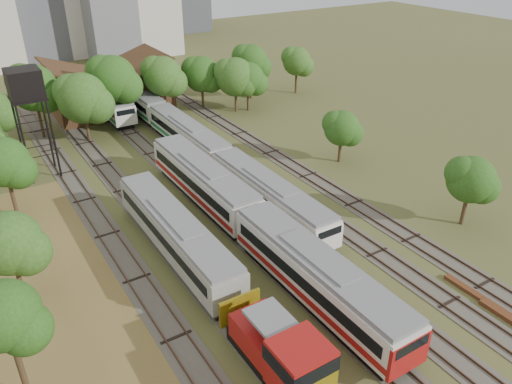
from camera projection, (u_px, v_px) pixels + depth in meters
ground at (427, 367)px, 30.53m from camera, size 240.00×240.00×0.00m
tracks at (221, 201)px, 48.83m from camera, size 24.60×80.00×0.19m
railcar_red_set at (252, 223)px, 41.38m from camera, size 3.18×34.58×3.94m
railcar_green_set at (188, 136)px, 58.87m from camera, size 2.83×52.08×3.49m
railcar_rear at (107, 101)px, 70.38m from camera, size 2.90×16.08×3.59m
shunter_locomotive at (283, 354)px, 28.85m from camera, size 3.07×8.13×4.01m
old_grey_coach at (176, 234)px, 40.00m from camera, size 2.96×18.00×3.66m
water_tower at (25, 87)px, 49.39m from camera, size 3.33×3.33×11.51m
rail_pile_far at (497, 309)px, 34.97m from camera, size 0.55×8.76×0.28m
maintenance_shed at (109, 90)px, 71.89m from camera, size 16.45×11.55×7.58m
tree_band_left at (22, 254)px, 32.54m from camera, size 7.20×53.44×7.98m
tree_band_far at (148, 81)px, 65.95m from camera, size 48.30×10.35×9.54m
tree_band_right at (322, 114)px, 58.16m from camera, size 4.80×41.44×6.99m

